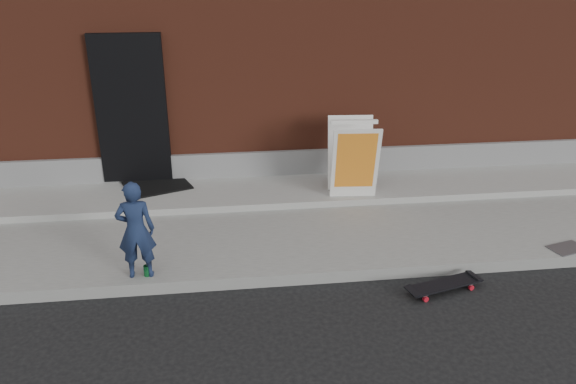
{
  "coord_description": "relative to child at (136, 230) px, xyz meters",
  "views": [
    {
      "loc": [
        -1.26,
        -5.53,
        3.52
      ],
      "look_at": [
        -0.49,
        0.8,
        0.85
      ],
      "focal_mm": 35.0,
      "sensor_mm": 36.0,
      "label": 1
    }
  ],
  "objects": [
    {
      "name": "sidewalk",
      "position": [
        2.26,
        1.3,
        -0.65
      ],
      "size": [
        20.0,
        3.0,
        0.15
      ],
      "primitive_type": "cube",
      "color": "slate",
      "rests_on": "ground"
    },
    {
      "name": "child",
      "position": [
        0.0,
        0.0,
        0.0
      ],
      "size": [
        0.43,
        0.29,
        1.15
      ],
      "primitive_type": "imported",
      "rotation": [
        0.0,
        0.0,
        3.18
      ],
      "color": "#182443",
      "rests_on": "sidewalk"
    },
    {
      "name": "pizza_sign",
      "position": [
        2.89,
        1.85,
        0.09
      ],
      "size": [
        0.74,
        0.85,
        1.13
      ],
      "color": "white",
      "rests_on": "apron"
    },
    {
      "name": "soda_can",
      "position": [
        0.07,
        -0.02,
        -0.51
      ],
      "size": [
        0.07,
        0.07,
        0.13
      ],
      "primitive_type": "cylinder",
      "rotation": [
        0.0,
        0.0,
        0.06
      ],
      "color": "#197D39",
      "rests_on": "sidewalk"
    },
    {
      "name": "ground",
      "position": [
        2.26,
        -0.2,
        -0.73
      ],
      "size": [
        80.0,
        80.0,
        0.0
      ],
      "primitive_type": "plane",
      "color": "black",
      "rests_on": "ground"
    },
    {
      "name": "skateboard",
      "position": [
        3.42,
        -0.52,
        -0.64
      ],
      "size": [
        0.92,
        0.46,
        0.1
      ],
      "color": "#B11220",
      "rests_on": "ground"
    },
    {
      "name": "apron",
      "position": [
        2.26,
        2.2,
        -0.53
      ],
      "size": [
        20.0,
        1.2,
        0.1
      ],
      "primitive_type": "cube",
      "color": "gray",
      "rests_on": "sidewalk"
    },
    {
      "name": "building",
      "position": [
        2.26,
        6.79,
        1.77
      ],
      "size": [
        20.0,
        8.1,
        5.0
      ],
      "color": "#5F291A",
      "rests_on": "ground"
    },
    {
      "name": "utility_plate",
      "position": [
        5.23,
        0.0,
        -0.57
      ],
      "size": [
        0.51,
        0.39,
        0.01
      ],
      "primitive_type": "cube",
      "rotation": [
        0.0,
        0.0,
        0.26
      ],
      "color": "#5B5C61",
      "rests_on": "sidewalk"
    },
    {
      "name": "doormat",
      "position": [
        -0.04,
        2.5,
        -0.46
      ],
      "size": [
        1.14,
        1.03,
        0.03
      ],
      "primitive_type": "cube",
      "rotation": [
        0.0,
        0.0,
        0.37
      ],
      "color": "black",
      "rests_on": "apron"
    }
  ]
}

